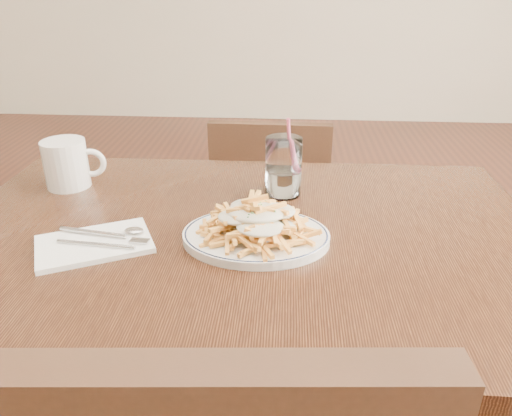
# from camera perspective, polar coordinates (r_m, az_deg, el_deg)

# --- Properties ---
(table) EXTENTS (1.20, 0.80, 0.75)m
(table) POSITION_cam_1_polar(r_m,az_deg,el_deg) (1.03, -1.48, -6.54)
(table) COLOR black
(table) RESTS_ON ground
(chair_far) EXTENTS (0.38, 0.38, 0.81)m
(chair_far) POSITION_cam_1_polar(r_m,az_deg,el_deg) (1.72, 1.66, -0.75)
(chair_far) COLOR black
(chair_far) RESTS_ON ground
(fries_plate) EXTENTS (0.34, 0.32, 0.02)m
(fries_plate) POSITION_cam_1_polar(r_m,az_deg,el_deg) (0.96, 0.00, -3.24)
(fries_plate) COLOR white
(fries_plate) RESTS_ON table
(loaded_fries) EXTENTS (0.25, 0.22, 0.06)m
(loaded_fries) POSITION_cam_1_polar(r_m,az_deg,el_deg) (0.94, 0.00, -1.03)
(loaded_fries) COLOR #F0AA49
(loaded_fries) RESTS_ON fries_plate
(napkin) EXTENTS (0.25, 0.21, 0.01)m
(napkin) POSITION_cam_1_polar(r_m,az_deg,el_deg) (0.99, -18.02, -3.94)
(napkin) COLOR white
(napkin) RESTS_ON table
(cutlery) EXTENTS (0.19, 0.08, 0.01)m
(cutlery) POSITION_cam_1_polar(r_m,az_deg,el_deg) (0.99, -17.98, -3.36)
(cutlery) COLOR silver
(cutlery) RESTS_ON napkin
(water_glass) EXTENTS (0.08, 0.08, 0.18)m
(water_glass) POSITION_cam_1_polar(r_m,az_deg,el_deg) (1.14, 3.15, 4.32)
(water_glass) COLOR white
(water_glass) RESTS_ON table
(coffee_mug) EXTENTS (0.14, 0.10, 0.11)m
(coffee_mug) POSITION_cam_1_polar(r_m,az_deg,el_deg) (1.26, -20.75, 4.74)
(coffee_mug) COLOR white
(coffee_mug) RESTS_ON table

